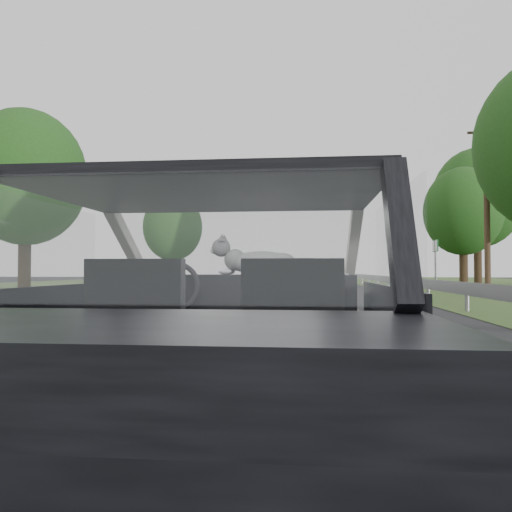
% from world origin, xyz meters
% --- Properties ---
extents(ground, '(140.00, 140.00, 0.00)m').
position_xyz_m(ground, '(0.00, 0.00, 0.00)').
color(ground, '#2B2B2B').
rests_on(ground, ground).
extents(subject_car, '(1.80, 4.00, 1.45)m').
position_xyz_m(subject_car, '(0.00, 0.00, 0.72)').
color(subject_car, black).
rests_on(subject_car, ground).
extents(dashboard, '(1.58, 0.45, 0.30)m').
position_xyz_m(dashboard, '(0.00, 0.62, 0.85)').
color(dashboard, black).
rests_on(dashboard, subject_car).
extents(driver_seat, '(0.50, 0.72, 0.42)m').
position_xyz_m(driver_seat, '(-0.40, -0.29, 0.88)').
color(driver_seat, black).
rests_on(driver_seat, subject_car).
extents(passenger_seat, '(0.50, 0.72, 0.42)m').
position_xyz_m(passenger_seat, '(0.40, -0.29, 0.88)').
color(passenger_seat, black).
rests_on(passenger_seat, subject_car).
extents(steering_wheel, '(0.36, 0.36, 0.04)m').
position_xyz_m(steering_wheel, '(-0.40, 0.33, 0.92)').
color(steering_wheel, black).
rests_on(steering_wheel, dashboard).
extents(cat, '(0.65, 0.26, 0.28)m').
position_xyz_m(cat, '(0.15, 0.58, 1.09)').
color(cat, gray).
rests_on(cat, dashboard).
extents(guardrail, '(0.05, 90.00, 0.32)m').
position_xyz_m(guardrail, '(4.30, 10.00, 0.58)').
color(guardrail, gray).
rests_on(guardrail, ground).
extents(other_car, '(2.41, 5.08, 1.62)m').
position_xyz_m(other_car, '(-0.12, 21.14, 0.81)').
color(other_car, '#A4A5A7').
rests_on(other_car, ground).
extents(highway_sign, '(0.11, 1.06, 2.65)m').
position_xyz_m(highway_sign, '(7.33, 24.74, 1.33)').
color(highway_sign, '#165F27').
rests_on(highway_sign, ground).
extents(utility_pole, '(0.34, 0.34, 8.04)m').
position_xyz_m(utility_pole, '(8.50, 20.36, 4.02)').
color(utility_pole, '#442F1F').
rests_on(utility_pole, ground).
extents(tree_2, '(5.76, 5.76, 7.16)m').
position_xyz_m(tree_2, '(10.02, 28.87, 3.58)').
color(tree_2, '#1E3E15').
rests_on(tree_2, ground).
extents(tree_3, '(8.02, 8.02, 9.83)m').
position_xyz_m(tree_3, '(13.06, 35.57, 4.91)').
color(tree_3, '#1E3E15').
rests_on(tree_3, ground).
extents(tree_5, '(6.26, 6.26, 7.69)m').
position_xyz_m(tree_5, '(-11.50, 17.19, 3.85)').
color(tree_5, '#1E3E15').
rests_on(tree_5, ground).
extents(tree_6, '(4.82, 4.82, 6.12)m').
position_xyz_m(tree_6, '(-8.67, 30.34, 3.06)').
color(tree_6, '#1E3E15').
rests_on(tree_6, ground).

